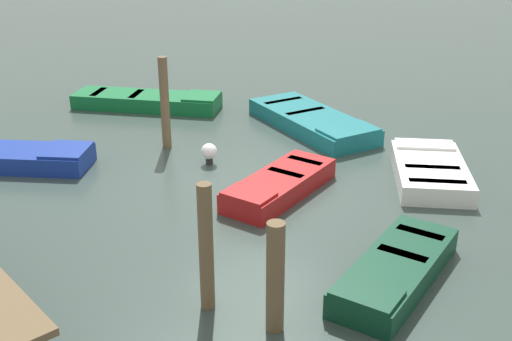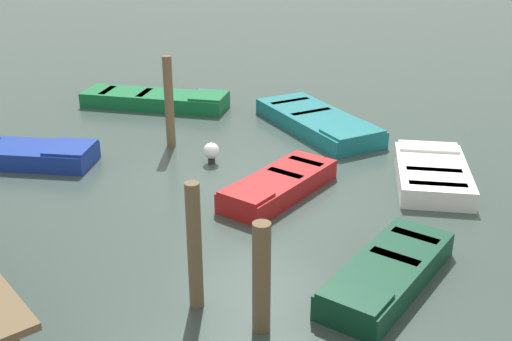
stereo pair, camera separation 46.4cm
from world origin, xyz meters
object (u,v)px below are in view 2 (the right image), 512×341
object	(u,v)px
rowboat_teal	(318,122)
mooring_piling_mid_left	(261,278)
mooring_piling_mid_right	(169,102)
marker_buoy	(211,151)
rowboat_green	(156,99)
rowboat_blue	(4,153)
rowboat_white	(432,173)
rowboat_red	(279,185)
rowboat_dark_green	(387,273)
mooring_piling_far_left	(195,247)

from	to	relation	value
rowboat_teal	mooring_piling_mid_left	xyz separation A→B (m)	(-4.86, 6.78, 0.60)
mooring_piling_mid_right	mooring_piling_mid_left	xyz separation A→B (m)	(-6.54, 3.39, -0.27)
mooring_piling_mid_right	marker_buoy	world-z (taller)	mooring_piling_mid_right
rowboat_green	rowboat_blue	distance (m)	4.99
marker_buoy	rowboat_green	bearing A→B (deg)	-20.37
rowboat_white	marker_buoy	size ratio (longest dim) A/B	6.10
rowboat_blue	mooring_piling_mid_left	world-z (taller)	mooring_piling_mid_left
rowboat_red	rowboat_green	distance (m)	6.72
rowboat_red	marker_buoy	world-z (taller)	marker_buoy
rowboat_red	rowboat_dark_green	bearing A→B (deg)	61.93
rowboat_green	rowboat_dark_green	world-z (taller)	same
rowboat_dark_green	mooring_piling_mid_left	distance (m)	2.28
rowboat_teal	mooring_piling_mid_left	bearing A→B (deg)	-38.36
rowboat_red	rowboat_dark_green	size ratio (longest dim) A/B	0.97
rowboat_red	rowboat_dark_green	distance (m)	3.58
rowboat_green	mooring_piling_mid_left	world-z (taller)	mooring_piling_mid_left
mooring_piling_mid_left	mooring_piling_mid_right	bearing A→B (deg)	-27.38
rowboat_blue	rowboat_white	size ratio (longest dim) A/B	1.35
rowboat_green	mooring_piling_far_left	bearing A→B (deg)	-65.76
rowboat_white	marker_buoy	world-z (taller)	marker_buoy
rowboat_red	rowboat_green	xyz separation A→B (m)	(6.50, -1.71, -0.00)
mooring_piling_mid_left	marker_buoy	xyz separation A→B (m)	(5.03, -3.37, -0.53)
mooring_piling_mid_left	rowboat_blue	bearing A→B (deg)	-0.53
rowboat_teal	rowboat_green	size ratio (longest dim) A/B	1.02
marker_buoy	rowboat_dark_green	bearing A→B (deg)	167.51
rowboat_green	mooring_piling_mid_right	world-z (taller)	mooring_piling_mid_right
mooring_piling_mid_left	rowboat_white	bearing A→B (deg)	-80.21
rowboat_green	mooring_piling_mid_right	xyz separation A→B (m)	(-2.79, 1.58, 0.87)
rowboat_dark_green	mooring_piling_mid_right	size ratio (longest dim) A/B	1.40
rowboat_teal	rowboat_dark_green	size ratio (longest dim) A/B	1.36
rowboat_white	mooring_piling_mid_right	size ratio (longest dim) A/B	1.35
rowboat_white	mooring_piling_mid_right	world-z (taller)	mooring_piling_mid_right
rowboat_red	mooring_piling_far_left	size ratio (longest dim) A/B	1.51
mooring_piling_mid_right	marker_buoy	bearing A→B (deg)	179.16
rowboat_red	marker_buoy	size ratio (longest dim) A/B	6.14
rowboat_green	rowboat_blue	xyz separation A→B (m)	(-1.01, 4.89, -0.00)
rowboat_teal	mooring_piling_far_left	distance (m)	8.06
rowboat_blue	mooring_piling_far_left	world-z (taller)	mooring_piling_far_left
rowboat_green	rowboat_white	distance (m)	8.37
rowboat_red	rowboat_white	world-z (taller)	same
rowboat_dark_green	rowboat_teal	bearing A→B (deg)	-141.37
rowboat_red	rowboat_teal	distance (m)	4.06
rowboat_teal	rowboat_white	bearing A→B (deg)	3.96
rowboat_red	rowboat_green	bearing A→B (deg)	-114.41
rowboat_red	mooring_piling_far_left	world-z (taller)	mooring_piling_far_left
rowboat_green	mooring_piling_far_left	distance (m)	9.84
rowboat_teal	rowboat_dark_green	distance (m)	7.14
mooring_piling_mid_right	mooring_piling_mid_left	distance (m)	7.37
rowboat_green	rowboat_teal	bearing A→B (deg)	-11.39
rowboat_teal	rowboat_green	bearing A→B (deg)	-141.97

